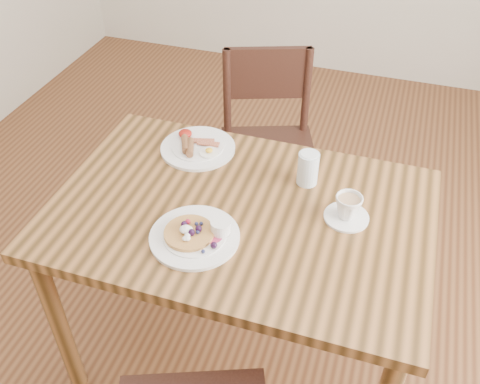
{
  "coord_description": "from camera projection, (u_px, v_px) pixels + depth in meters",
  "views": [
    {
      "loc": [
        0.39,
        -1.2,
        1.88
      ],
      "look_at": [
        0.0,
        0.0,
        0.82
      ],
      "focal_mm": 40.0,
      "sensor_mm": 36.0,
      "label": 1
    }
  ],
  "objects": [
    {
      "name": "pancake_plate",
      "position": [
        196.0,
        234.0,
        1.58
      ],
      "size": [
        0.27,
        0.27,
        0.06
      ],
      "color": "white",
      "rests_on": "dining_table"
    },
    {
      "name": "dining_table",
      "position": [
        240.0,
        231.0,
        1.75
      ],
      "size": [
        1.2,
        0.8,
        0.75
      ],
      "color": "brown",
      "rests_on": "ground"
    },
    {
      "name": "chair_far",
      "position": [
        268.0,
        141.0,
        2.43
      ],
      "size": [
        0.54,
        0.54,
        0.88
      ],
      "rotation": [
        0.0,
        0.0,
        3.49
      ],
      "color": "#311912",
      "rests_on": "ground"
    },
    {
      "name": "breakfast_plate",
      "position": [
        197.0,
        147.0,
        1.93
      ],
      "size": [
        0.27,
        0.27,
        0.04
      ],
      "color": "white",
      "rests_on": "dining_table"
    },
    {
      "name": "teacup_saucer",
      "position": [
        348.0,
        209.0,
        1.63
      ],
      "size": [
        0.14,
        0.14,
        0.09
      ],
      "color": "white",
      "rests_on": "dining_table"
    },
    {
      "name": "water_glass",
      "position": [
        308.0,
        168.0,
        1.76
      ],
      "size": [
        0.07,
        0.07,
        0.12
      ],
      "primitive_type": "cylinder",
      "color": "silver",
      "rests_on": "dining_table"
    },
    {
      "name": "ground",
      "position": [
        240.0,
        346.0,
        2.17
      ],
      "size": [
        5.0,
        5.0,
        0.0
      ],
      "primitive_type": "plane",
      "color": "#512C17",
      "rests_on": "ground"
    }
  ]
}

